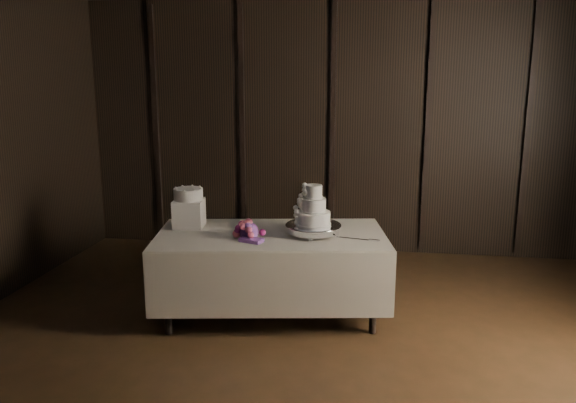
{
  "coord_description": "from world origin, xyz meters",
  "views": [
    {
      "loc": [
        0.5,
        -3.21,
        2.09
      ],
      "look_at": [
        -0.22,
        1.42,
        1.05
      ],
      "focal_mm": 35.0,
      "sensor_mm": 36.0,
      "label": 1
    }
  ],
  "objects_px": {
    "cake_stand": "(313,230)",
    "bouquet": "(249,230)",
    "box_pedestal": "(189,213)",
    "display_table": "(271,271)",
    "small_cake": "(188,194)",
    "wedding_cake": "(310,209)"
  },
  "relations": [
    {
      "from": "display_table",
      "to": "box_pedestal",
      "type": "bearing_deg",
      "value": 162.58
    },
    {
      "from": "display_table",
      "to": "cake_stand",
      "type": "height_order",
      "value": "cake_stand"
    },
    {
      "from": "cake_stand",
      "to": "bouquet",
      "type": "height_order",
      "value": "bouquet"
    },
    {
      "from": "cake_stand",
      "to": "wedding_cake",
      "type": "bearing_deg",
      "value": -150.26
    },
    {
      "from": "box_pedestal",
      "to": "small_cake",
      "type": "xyz_separation_m",
      "value": [
        0.0,
        0.0,
        0.18
      ]
    },
    {
      "from": "box_pedestal",
      "to": "display_table",
      "type": "bearing_deg",
      "value": -8.07
    },
    {
      "from": "cake_stand",
      "to": "bouquet",
      "type": "distance_m",
      "value": 0.56
    },
    {
      "from": "bouquet",
      "to": "box_pedestal",
      "type": "xyz_separation_m",
      "value": [
        -0.61,
        0.27,
        0.06
      ]
    },
    {
      "from": "cake_stand",
      "to": "box_pedestal",
      "type": "distance_m",
      "value": 1.15
    },
    {
      "from": "cake_stand",
      "to": "box_pedestal",
      "type": "bearing_deg",
      "value": 175.14
    },
    {
      "from": "display_table",
      "to": "bouquet",
      "type": "distance_m",
      "value": 0.47
    },
    {
      "from": "display_table",
      "to": "box_pedestal",
      "type": "relative_size",
      "value": 8.2
    },
    {
      "from": "display_table",
      "to": "small_cake",
      "type": "xyz_separation_m",
      "value": [
        -0.78,
        0.11,
        0.65
      ]
    },
    {
      "from": "cake_stand",
      "to": "small_cake",
      "type": "height_order",
      "value": "small_cake"
    },
    {
      "from": "cake_stand",
      "to": "wedding_cake",
      "type": "distance_m",
      "value": 0.18
    },
    {
      "from": "cake_stand",
      "to": "small_cake",
      "type": "xyz_separation_m",
      "value": [
        -1.14,
        0.1,
        0.26
      ]
    },
    {
      "from": "display_table",
      "to": "wedding_cake",
      "type": "height_order",
      "value": "wedding_cake"
    },
    {
      "from": "small_cake",
      "to": "box_pedestal",
      "type": "bearing_deg",
      "value": 0.0
    },
    {
      "from": "small_cake",
      "to": "bouquet",
      "type": "bearing_deg",
      "value": -23.71
    },
    {
      "from": "display_table",
      "to": "bouquet",
      "type": "height_order",
      "value": "bouquet"
    },
    {
      "from": "cake_stand",
      "to": "box_pedestal",
      "type": "height_order",
      "value": "box_pedestal"
    },
    {
      "from": "display_table",
      "to": "cake_stand",
      "type": "distance_m",
      "value": 0.54
    }
  ]
}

